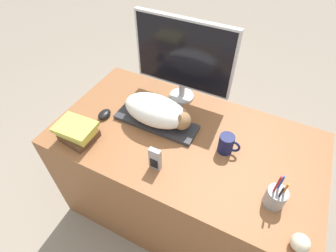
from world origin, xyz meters
The scene contains 10 objects.
desk centered at (0.00, 0.40, 0.39)m, with size 1.45×0.79×0.77m.
keyboard centered at (-0.19, 0.42, 0.78)m, with size 0.48×0.15×0.02m.
cat centered at (-0.18, 0.42, 0.87)m, with size 0.39×0.20×0.16m.
monitor centered at (-0.16, 0.70, 1.06)m, with size 0.58×0.15×0.51m.
computer_mouse centered at (-0.49, 0.34, 0.79)m, with size 0.06×0.09×0.04m.
coffee_mug centered at (0.22, 0.41, 0.82)m, with size 0.11×0.08×0.11m.
pen_cup centered at (0.50, 0.22, 0.82)m, with size 0.09×0.09×0.20m.
baseball centered at (0.62, 0.07, 0.81)m, with size 0.07×0.07×0.07m.
phone centered at (-0.05, 0.15, 0.84)m, with size 0.06×0.03×0.13m.
book_stack centered at (-0.51, 0.13, 0.82)m, with size 0.21×0.17×0.10m.
Camera 1 is at (0.34, -0.49, 1.84)m, focal length 28.00 mm.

